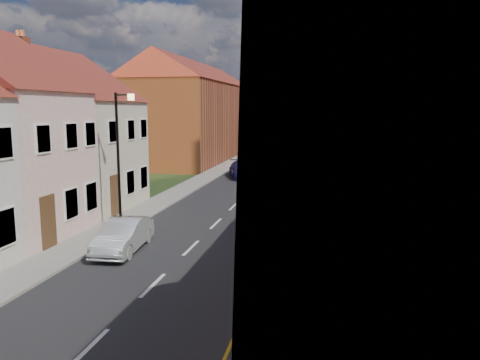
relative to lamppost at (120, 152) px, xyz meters
name	(u,v)px	position (x,y,z in m)	size (l,w,h in m)	color
road	(246,194)	(3.81, 10.00, -3.53)	(7.00, 90.00, 0.02)	black
pavement_left	(181,191)	(-0.59, 10.00, -3.48)	(1.80, 90.00, 0.12)	#A59C96
pavement_right	(315,196)	(8.21, 10.00, -3.48)	(1.80, 90.00, 0.12)	#A59C96
cottage_r_white_near	(450,137)	(13.11, -1.90, 0.94)	(8.30, 6.00, 9.00)	beige
cottage_r_cream_mid	(421,130)	(13.11, 3.50, 0.94)	(8.30, 5.20, 9.00)	beige
cottage_r_pink	(404,126)	(13.11, 8.90, 0.94)	(8.30, 6.00, 9.00)	beige
cottage_r_white_far	(392,123)	(13.11, 14.30, 0.94)	(8.30, 5.20, 9.00)	beige
cottage_r_cream_far	(384,121)	(13.11, 19.70, 0.94)	(8.30, 6.00, 9.00)	beige
cottage_l_pink	(56,129)	(-5.49, 3.85, 0.83)	(8.30, 6.30, 8.80)	beige
block_right_far	(370,110)	(13.11, 35.00, 1.76)	(8.30, 24.20, 10.50)	beige
block_left_far	(195,110)	(-5.49, 30.00, 1.76)	(8.30, 24.20, 10.50)	brown
lamppost	(120,152)	(0.00, 0.00, 0.00)	(0.88, 0.15, 6.00)	black
car_mid	(123,235)	(1.38, -2.86, -2.92)	(1.31, 3.77, 1.24)	#B6BABE
car_far	(243,170)	(2.25, 16.97, -2.88)	(1.84, 4.52, 1.31)	navy
car_distant	(250,154)	(0.61, 30.00, -2.88)	(2.17, 4.71, 1.31)	#9B9EA2
car_far_b	(278,177)	(5.40, 14.00, -2.98)	(1.56, 3.84, 1.11)	navy
pedestrian_right_b	(326,198)	(8.91, 4.00, -2.45)	(0.94, 0.73, 1.93)	black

